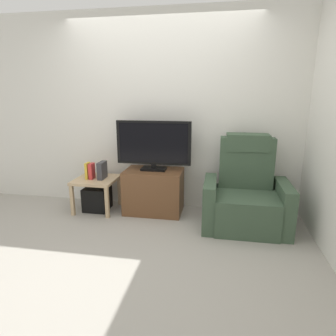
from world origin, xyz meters
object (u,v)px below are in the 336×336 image
object	(u,v)px
recliner_armchair	(246,196)
book_middle	(92,171)
book_leftmost	(88,171)
game_console	(102,170)
television	(154,144)
side_table	(96,183)
subwoofer_box	(97,198)
tv_stand	(154,191)

from	to	relation	value
recliner_armchair	book_middle	bearing A→B (deg)	173.75
book_leftmost	game_console	bearing A→B (deg)	8.97
book_leftmost	book_middle	size ratio (longest dim) A/B	1.04
television	recliner_armchair	world-z (taller)	television
television	book_middle	size ratio (longest dim) A/B	4.63
side_table	subwoofer_box	distance (m)	0.22
side_table	book_middle	size ratio (longest dim) A/B	2.58
side_table	game_console	xyz separation A→B (m)	(0.09, 0.01, 0.18)
side_table	book_middle	xyz separation A→B (m)	(-0.04, -0.02, 0.17)
television	book_leftmost	xyz separation A→B (m)	(-0.88, -0.11, -0.36)
television	book_middle	distance (m)	0.91
tv_stand	television	size ratio (longest dim) A/B	0.78
book_middle	game_console	bearing A→B (deg)	12.60
game_console	tv_stand	bearing A→B (deg)	4.94
tv_stand	book_leftmost	world-z (taller)	book_leftmost
subwoofer_box	book_middle	xyz separation A→B (m)	(-0.04, -0.02, 0.39)
recliner_armchair	book_leftmost	size ratio (longest dim) A/B	4.96
recliner_armchair	book_middle	xyz separation A→B (m)	(-1.99, 0.12, 0.18)
subwoofer_box	book_middle	world-z (taller)	book_middle
television	recliner_armchair	distance (m)	1.31
tv_stand	television	world-z (taller)	television
side_table	subwoofer_box	size ratio (longest dim) A/B	1.70
subwoofer_box	book_middle	bearing A→B (deg)	-155.65
side_table	book_middle	distance (m)	0.18
subwoofer_box	television	bearing A→B (deg)	6.48
tv_stand	recliner_armchair	size ratio (longest dim) A/B	0.70
television	side_table	distance (m)	0.95
side_table	book_leftmost	bearing A→B (deg)	-168.69
tv_stand	recliner_armchair	xyz separation A→B (m)	(1.17, -0.21, 0.08)
subwoofer_box	book_leftmost	world-z (taller)	book_leftmost
television	side_table	size ratio (longest dim) A/B	1.80
television	subwoofer_box	xyz separation A→B (m)	(-0.78, -0.09, -0.76)
tv_stand	side_table	bearing A→B (deg)	-174.89
subwoofer_box	game_console	size ratio (longest dim) A/B	1.39
game_console	recliner_armchair	bearing A→B (deg)	-4.59
tv_stand	game_console	size ratio (longest dim) A/B	3.29
television	book_middle	world-z (taller)	television
side_table	book_middle	bearing A→B (deg)	-155.65
tv_stand	subwoofer_box	distance (m)	0.79
recliner_armchair	side_table	distance (m)	1.95
tv_stand	side_table	world-z (taller)	tv_stand
book_leftmost	book_middle	world-z (taller)	book_leftmost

